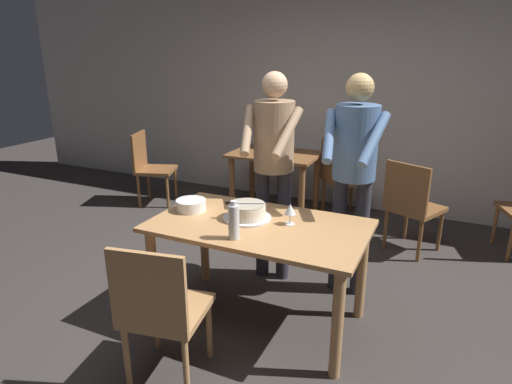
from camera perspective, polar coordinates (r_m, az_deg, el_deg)
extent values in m
plane|color=#383330|center=(3.31, 0.35, -16.27)|extent=(14.00, 14.00, 0.00)
cube|color=beige|center=(5.36, 12.78, 12.22)|extent=(10.00, 0.12, 2.70)
cube|color=tan|center=(2.96, 0.37, -4.46)|extent=(1.46, 0.84, 0.03)
cylinder|color=tan|center=(3.17, -13.35, -10.88)|extent=(0.07, 0.07, 0.72)
cylinder|color=tan|center=(2.67, 10.63, -16.77)|extent=(0.07, 0.07, 0.72)
cylinder|color=tan|center=(3.67, -6.81, -6.30)|extent=(0.07, 0.07, 0.72)
cylinder|color=tan|center=(3.24, 13.72, -10.19)|extent=(0.07, 0.07, 0.72)
cylinder|color=silver|center=(3.04, -1.18, -3.39)|extent=(0.34, 0.34, 0.01)
cylinder|color=beige|center=(3.02, -1.19, -2.49)|extent=(0.26, 0.26, 0.09)
cylinder|color=#A49984|center=(3.00, -1.20, -1.62)|extent=(0.25, 0.25, 0.01)
cube|color=silver|center=(3.00, -0.81, -1.44)|extent=(0.19, 0.10, 0.00)
cube|color=black|center=(3.00, -3.30, -1.44)|extent=(0.08, 0.06, 0.02)
cylinder|color=white|center=(3.23, -8.49, -2.29)|extent=(0.22, 0.22, 0.01)
cylinder|color=white|center=(3.22, -8.50, -2.12)|extent=(0.22, 0.22, 0.01)
cylinder|color=white|center=(3.22, -8.51, -1.95)|extent=(0.22, 0.22, 0.01)
cylinder|color=white|center=(3.21, -8.52, -1.79)|extent=(0.22, 0.22, 0.01)
cylinder|color=white|center=(3.21, -8.53, -1.62)|extent=(0.22, 0.22, 0.01)
cylinder|color=white|center=(3.21, -8.54, -1.45)|extent=(0.22, 0.22, 0.01)
cylinder|color=white|center=(3.20, -8.54, -1.28)|extent=(0.22, 0.22, 0.01)
cylinder|color=white|center=(3.20, -8.55, -1.11)|extent=(0.22, 0.22, 0.01)
cylinder|color=silver|center=(2.95, 4.47, -4.20)|extent=(0.07, 0.07, 0.00)
cylinder|color=silver|center=(2.94, 4.49, -3.54)|extent=(0.01, 0.01, 0.07)
cone|color=silver|center=(2.91, 4.52, -2.26)|extent=(0.08, 0.08, 0.07)
cylinder|color=silver|center=(2.69, -2.94, -3.98)|extent=(0.07, 0.07, 0.22)
cylinder|color=silver|center=(2.64, -2.98, -1.47)|extent=(0.04, 0.04, 0.03)
cylinder|color=#2D2D38|center=(3.63, 3.59, -4.46)|extent=(0.11, 0.11, 0.95)
cylinder|color=#2D2D38|center=(3.68, 0.87, -4.13)|extent=(0.11, 0.11, 0.95)
cylinder|color=#997A5B|center=(3.44, 2.37, 7.33)|extent=(0.32, 0.32, 0.55)
sphere|color=tan|center=(3.38, 2.46, 13.91)|extent=(0.20, 0.20, 0.20)
cylinder|color=#997A5B|center=(3.21, 4.17, 7.82)|extent=(0.11, 0.42, 0.34)
cylinder|color=#997A5B|center=(3.30, -1.13, 8.16)|extent=(0.20, 0.42, 0.34)
cylinder|color=#2D2D38|center=(3.49, 13.57, -5.91)|extent=(0.11, 0.11, 0.95)
cylinder|color=#2D2D38|center=(3.53, 10.69, -5.49)|extent=(0.11, 0.11, 0.95)
cylinder|color=#4C6B93|center=(3.28, 12.99, 6.36)|extent=(0.32, 0.32, 0.55)
sphere|color=tan|center=(3.23, 13.50, 13.23)|extent=(0.20, 0.20, 0.20)
cylinder|color=#4C6B93|center=(3.07, 15.27, 6.73)|extent=(0.15, 0.42, 0.34)
cylinder|color=#4C6B93|center=(3.13, 9.59, 7.34)|extent=(0.16, 0.42, 0.34)
cube|color=tan|center=(2.67, -11.55, -14.99)|extent=(0.51, 0.51, 0.04)
cylinder|color=tan|center=(3.00, -12.98, -16.15)|extent=(0.04, 0.04, 0.41)
cylinder|color=tan|center=(2.87, -6.18, -17.50)|extent=(0.04, 0.04, 0.41)
cylinder|color=tan|center=(2.75, -16.62, -20.11)|extent=(0.04, 0.04, 0.41)
cylinder|color=tan|center=(2.61, -9.18, -21.94)|extent=(0.04, 0.04, 0.41)
cube|color=tan|center=(2.39, -14.09, -12.58)|extent=(0.44, 0.11, 0.45)
cube|color=brown|center=(5.01, 2.54, 4.98)|extent=(1.00, 0.70, 0.03)
cylinder|color=brown|center=(5.04, -3.18, 0.69)|extent=(0.07, 0.07, 0.71)
cylinder|color=brown|center=(4.72, 5.99, -0.62)|extent=(0.07, 0.07, 0.71)
cylinder|color=brown|center=(5.51, -0.52, 2.26)|extent=(0.07, 0.07, 0.71)
cylinder|color=brown|center=(5.22, 7.95, 1.17)|extent=(0.07, 0.07, 0.71)
cylinder|color=brown|center=(4.95, 28.90, -3.83)|extent=(0.04, 0.04, 0.41)
cylinder|color=brown|center=(4.64, 30.49, -5.49)|extent=(0.04, 0.04, 0.41)
cube|color=brown|center=(5.59, -12.94, 2.82)|extent=(0.56, 0.56, 0.04)
cylinder|color=brown|center=(5.76, -10.51, 1.12)|extent=(0.04, 0.04, 0.41)
cylinder|color=brown|center=(5.43, -11.55, -0.01)|extent=(0.04, 0.04, 0.41)
cylinder|color=brown|center=(5.87, -13.92, 1.21)|extent=(0.04, 0.04, 0.41)
cylinder|color=brown|center=(5.55, -15.15, 0.10)|extent=(0.04, 0.04, 0.41)
cube|color=brown|center=(5.60, -15.12, 5.27)|extent=(0.17, 0.43, 0.45)
cube|color=brown|center=(4.41, 20.19, -2.02)|extent=(0.59, 0.59, 0.04)
cylinder|color=brown|center=(4.72, 19.13, -3.50)|extent=(0.04, 0.04, 0.41)
cylinder|color=brown|center=(4.57, 23.00, -4.72)|extent=(0.04, 0.04, 0.41)
cylinder|color=brown|center=(4.43, 16.66, -4.69)|extent=(0.04, 0.04, 0.41)
cylinder|color=brown|center=(4.27, 20.71, -6.05)|extent=(0.04, 0.04, 0.41)
cube|color=brown|center=(4.17, 19.13, 0.49)|extent=(0.41, 0.22, 0.45)
cube|color=brown|center=(5.14, 11.60, 1.55)|extent=(0.62, 0.62, 0.04)
cylinder|color=brown|center=(5.44, 12.37, -0.06)|extent=(0.04, 0.04, 0.41)
cylinder|color=brown|center=(5.13, 14.14, -1.30)|extent=(0.04, 0.04, 0.41)
cylinder|color=brown|center=(5.29, 8.83, -0.36)|extent=(0.04, 0.04, 0.41)
cylinder|color=brown|center=(4.97, 10.43, -1.66)|extent=(0.04, 0.04, 0.41)
cube|color=brown|center=(4.99, 9.64, 4.09)|extent=(0.30, 0.36, 0.45)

